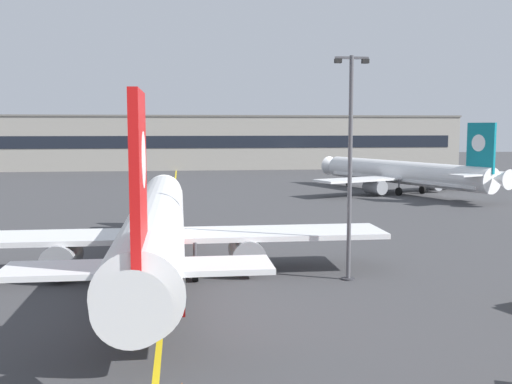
{
  "coord_description": "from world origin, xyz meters",
  "views": [
    {
      "loc": [
        1.46,
        -30.04,
        10.18
      ],
      "look_at": [
        6.94,
        16.36,
        5.11
      ],
      "focal_mm": 42.61,
      "sensor_mm": 36.0,
      "label": 1
    }
  ],
  "objects_px": {
    "airliner_foreground": "(156,227)",
    "safety_cone_by_nose_gear": "(170,232)",
    "airliner_background": "(403,173)",
    "apron_lamp_post": "(350,165)"
  },
  "relations": [
    {
      "from": "airliner_foreground",
      "to": "airliner_background",
      "type": "xyz_separation_m",
      "value": [
        34.92,
        47.15,
        -0.29
      ]
    },
    {
      "from": "apron_lamp_post",
      "to": "safety_cone_by_nose_gear",
      "type": "bearing_deg",
      "value": 123.57
    },
    {
      "from": "airliner_foreground",
      "to": "safety_cone_by_nose_gear",
      "type": "height_order",
      "value": "airliner_foreground"
    },
    {
      "from": "airliner_foreground",
      "to": "safety_cone_by_nose_gear",
      "type": "distance_m",
      "value": 16.19
    },
    {
      "from": "airliner_foreground",
      "to": "safety_cone_by_nose_gear",
      "type": "xyz_separation_m",
      "value": [
        0.53,
        15.88,
        -3.11
      ]
    },
    {
      "from": "airliner_background",
      "to": "safety_cone_by_nose_gear",
      "type": "height_order",
      "value": "airliner_background"
    },
    {
      "from": "airliner_foreground",
      "to": "airliner_background",
      "type": "relative_size",
      "value": 1.15
    },
    {
      "from": "apron_lamp_post",
      "to": "safety_cone_by_nose_gear",
      "type": "distance_m",
      "value": 23.34
    },
    {
      "from": "airliner_background",
      "to": "apron_lamp_post",
      "type": "distance_m",
      "value": 54.62
    },
    {
      "from": "safety_cone_by_nose_gear",
      "to": "apron_lamp_post",
      "type": "bearing_deg",
      "value": -56.43
    }
  ]
}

